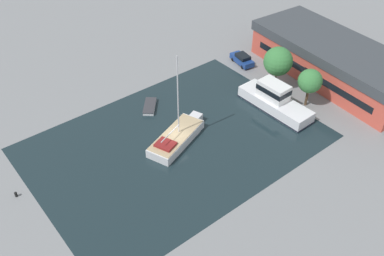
{
  "coord_description": "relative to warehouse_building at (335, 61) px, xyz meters",
  "views": [
    {
      "loc": [
        33.05,
        -23.98,
        35.39
      ],
      "look_at": [
        0.0,
        2.65,
        1.0
      ],
      "focal_mm": 40.0,
      "sensor_mm": 36.0,
      "label": 1
    }
  ],
  "objects": [
    {
      "name": "ground_plane",
      "position": [
        -2.71,
        -28.17,
        -2.8
      ],
      "size": [
        440.0,
        440.0,
        0.0
      ],
      "primitive_type": "plane",
      "color": "gray"
    },
    {
      "name": "water_canal",
      "position": [
        -2.71,
        -28.17,
        -2.8
      ],
      "size": [
        25.16,
        35.3,
        0.01
      ],
      "primitive_type": "cube",
      "color": "#19282D",
      "rests_on": "ground"
    },
    {
      "name": "warehouse_building",
      "position": [
        0.0,
        0.0,
        0.0
      ],
      "size": [
        27.53,
        12.91,
        5.54
      ],
      "rotation": [
        0.0,
        0.0,
        -0.08
      ],
      "color": "#C64C3D",
      "rests_on": "ground"
    },
    {
      "name": "quay_tree_near_building",
      "position": [
        -3.54,
        -9.06,
        1.58
      ],
      "size": [
        4.2,
        4.2,
        6.49
      ],
      "color": "brown",
      "rests_on": "ground"
    },
    {
      "name": "quay_tree_by_water",
      "position": [
        2.29,
        -9.02,
        1.13
      ],
      "size": [
        3.32,
        3.32,
        5.62
      ],
      "color": "brown",
      "rests_on": "ground"
    },
    {
      "name": "parked_car",
      "position": [
        -11.51,
        -8.11,
        -1.95
      ],
      "size": [
        4.7,
        2.57,
        1.68
      ],
      "rotation": [
        0.0,
        0.0,
        1.4
      ],
      "color": "navy",
      "rests_on": "ground"
    },
    {
      "name": "sailboat_moored",
      "position": [
        -2.81,
        -27.88,
        -2.11
      ],
      "size": [
        6.03,
        10.04,
        12.02
      ],
      "rotation": [
        0.0,
        0.0,
        0.36
      ],
      "color": "silver",
      "rests_on": "water_canal"
    },
    {
      "name": "motor_cruiser",
      "position": [
        0.06,
        -13.18,
        -1.39
      ],
      "size": [
        11.18,
        3.67,
        3.92
      ],
      "rotation": [
        0.0,
        0.0,
        1.59
      ],
      "color": "white",
      "rests_on": "water_canal"
    },
    {
      "name": "small_dinghy",
      "position": [
        -10.84,
        -26.54,
        -2.54
      ],
      "size": [
        3.86,
        3.64,
        0.51
      ],
      "rotation": [
        0.0,
        0.0,
        0.85
      ],
      "color": "white",
      "rests_on": "water_canal"
    },
    {
      "name": "mooring_bollard",
      "position": [
        -6.48,
        -47.26,
        -2.45
      ],
      "size": [
        0.32,
        0.32,
        0.67
      ],
      "color": "black",
      "rests_on": "ground"
    }
  ]
}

